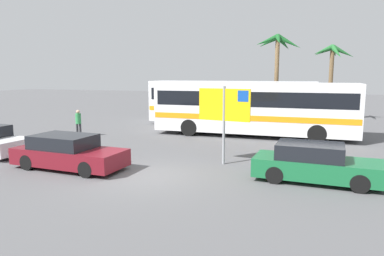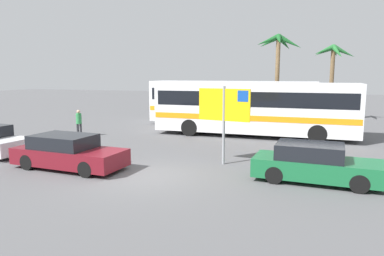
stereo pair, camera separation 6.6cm
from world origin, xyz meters
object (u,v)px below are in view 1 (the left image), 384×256
Objects in this scene: bus_rear_coach at (231,101)px; pedestrian_near_sign at (78,121)px; ferry_sign at (225,108)px; car_maroon at (68,153)px; bus_front_coach at (253,106)px; car_green at (315,164)px.

bus_rear_coach reaches higher than pedestrian_near_sign.
ferry_sign is 0.70× the size of car_maroon.
bus_front_coach is 11.34m from car_maroon.
bus_front_coach and bus_rear_coach have the same top height.
pedestrian_near_sign is (-7.55, -7.34, -0.86)m from bus_rear_coach.
bus_front_coach is at bearing 115.52° from car_green.
car_green is 2.72× the size of pedestrian_near_sign.
ferry_sign reaches higher than bus_front_coach.
car_green is 14.15m from pedestrian_near_sign.
bus_rear_coach is 14.10m from car_maroon.
pedestrian_near_sign is at bearing -135.82° from bus_rear_coach.
bus_rear_coach is 7.36× the size of pedestrian_near_sign.
bus_front_coach reaches higher than car_green.
ferry_sign is 0.74× the size of car_green.
bus_rear_coach reaches higher than car_maroon.
car_maroon is (-3.50, -13.61, -1.15)m from bus_rear_coach.
pedestrian_near_sign is at bearing -160.45° from bus_front_coach.
ferry_sign reaches higher than car_green.
bus_front_coach is at bearing 63.17° from car_maroon.
pedestrian_near_sign is (-4.05, 6.27, 0.29)m from car_maroon.
car_maroon is 1.06× the size of car_green.
car_green is at bearing -128.65° from pedestrian_near_sign.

